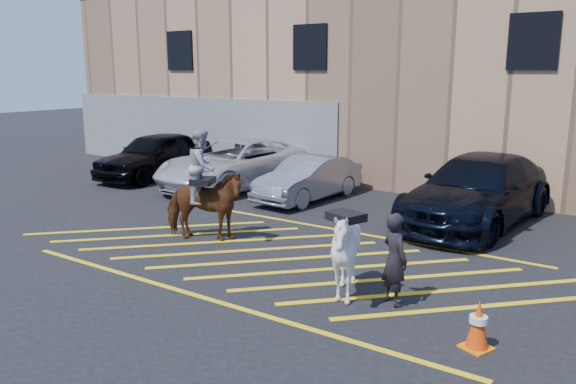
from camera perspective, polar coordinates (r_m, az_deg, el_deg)
The scene contains 11 objects.
ground at distance 11.97m, azimuth 0.86°, elevation -6.46°, with size 90.00×90.00×0.00m, color black.
car_black_suv at distance 21.04m, azimuth -13.33°, elevation 3.69°, with size 1.95×4.86×1.65m, color black.
car_white_pickup at distance 18.79m, azimuth -5.35°, elevation 2.89°, with size 2.66×5.78×1.61m, color silver.
car_silver_sedan at distance 16.92m, azimuth 2.09°, elevation 1.37°, with size 1.38×3.95×1.30m, color gray.
car_blue_suv at distance 15.09m, azimuth 18.75°, elevation 0.19°, with size 2.40×5.90×1.71m, color black.
handler at distance 9.51m, azimuth 10.78°, elevation -6.70°, with size 0.57×0.38×1.57m, color black.
warehouse at distance 22.38m, azimuth 18.16°, elevation 11.17°, with size 32.42×10.20×7.30m.
hatching_zone at distance 11.73m, azimuth 0.05°, elevation -6.82°, with size 12.60×5.12×0.01m.
mounted_bay at distance 12.88m, azimuth -8.61°, elevation -0.44°, with size 2.14×1.56×2.58m.
saddled_white at distance 9.61m, azimuth 5.83°, elevation -6.12°, with size 1.73×1.83×1.63m.
traffic_cone at distance 8.48m, azimuth 18.75°, elevation -12.62°, with size 0.50×0.50×0.73m.
Camera 1 is at (6.17, -9.52, 3.84)m, focal length 35.00 mm.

